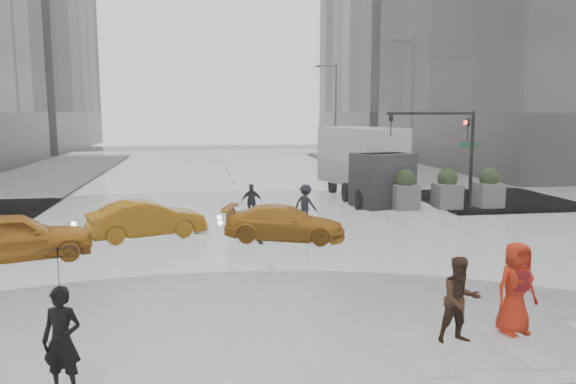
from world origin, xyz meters
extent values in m
plane|color=black|center=(0.00, 0.00, 0.00)|extent=(120.00, 120.00, 0.00)
cube|color=slate|center=(19.50, 17.50, 0.07)|extent=(35.00, 35.00, 0.15)
cube|color=#A29B8D|center=(29.00, 56.00, 18.00)|extent=(26.00, 26.00, 36.00)
cube|color=#2F2C2A|center=(29.00, 56.00, 2.20)|extent=(26.05, 26.05, 4.40)
cylinder|color=black|center=(10.00, 8.00, 2.25)|extent=(0.16, 0.16, 4.50)
cylinder|color=black|center=(8.00, 8.00, 4.40)|extent=(4.00, 0.12, 0.12)
imported|color=black|center=(9.75, 8.00, 3.70)|extent=(0.16, 0.20, 1.00)
imported|color=black|center=(6.20, 8.00, 3.90)|extent=(0.16, 0.20, 1.00)
sphere|color=#FF190C|center=(9.65, 8.00, 4.00)|extent=(0.20, 0.20, 0.20)
cube|color=#0D5F30|center=(10.00, 8.30, 3.00)|extent=(0.90, 0.03, 0.22)
cylinder|color=#59595B|center=(11.00, 18.00, 4.50)|extent=(0.20, 0.20, 9.00)
cylinder|color=#59595B|center=(10.10, 18.00, 8.80)|extent=(1.80, 0.12, 0.12)
cube|color=#59595B|center=(9.20, 18.00, 8.70)|extent=(0.50, 0.22, 0.15)
cylinder|color=#59595B|center=(11.00, 38.00, 4.50)|extent=(0.20, 0.20, 9.00)
cylinder|color=#59595B|center=(10.10, 38.00, 8.80)|extent=(1.80, 0.12, 0.12)
cube|color=#59595B|center=(9.20, 38.00, 8.70)|extent=(0.50, 0.22, 0.15)
cube|color=slate|center=(7.00, 8.20, 0.70)|extent=(1.10, 1.10, 1.10)
sphere|color=#203015|center=(7.00, 8.20, 1.50)|extent=(0.90, 0.90, 0.90)
cube|color=slate|center=(9.00, 8.20, 0.70)|extent=(1.10, 1.10, 1.10)
sphere|color=#203015|center=(9.00, 8.20, 1.50)|extent=(0.90, 0.90, 0.90)
cube|color=slate|center=(11.00, 8.20, 0.70)|extent=(1.10, 1.10, 1.10)
sphere|color=#203015|center=(11.00, 8.20, 1.50)|extent=(0.90, 0.90, 0.90)
imported|color=black|center=(-4.22, -6.55, 0.88)|extent=(0.73, 0.57, 1.76)
imported|color=black|center=(-4.22, -6.55, 1.99)|extent=(1.17, 1.19, 0.88)
imported|color=#3F2516|center=(2.96, -5.64, 0.86)|extent=(0.87, 0.69, 1.72)
imported|color=red|center=(4.29, -5.36, 0.95)|extent=(1.02, 0.76, 1.90)
cube|color=maroon|center=(4.29, -5.54, 1.15)|extent=(0.30, 0.21, 0.40)
imported|color=black|center=(0.09, 7.63, 0.75)|extent=(0.90, 0.58, 1.49)
imported|color=black|center=(2.16, 6.46, 0.79)|extent=(1.13, 1.11, 1.58)
imported|color=orange|center=(-7.56, 2.00, 0.76)|extent=(4.80, 3.20, 1.52)
imported|color=orange|center=(-3.93, 4.72, 0.67)|extent=(4.31, 2.70, 1.34)
imported|color=orange|center=(0.88, 3.58, 0.61)|extent=(4.07, 2.76, 1.23)
cube|color=silver|center=(6.29, 12.68, 2.20)|extent=(2.58, 4.94, 2.90)
cube|color=#2C2D31|center=(6.29, 9.24, 1.34)|extent=(2.47, 1.93, 2.47)
cube|color=black|center=(6.29, 9.24, 2.09)|extent=(2.15, 0.97, 0.97)
cylinder|color=black|center=(5.16, 9.03, 0.48)|extent=(0.30, 0.97, 0.97)
cylinder|color=black|center=(7.42, 9.03, 0.48)|extent=(0.30, 0.97, 0.97)
cylinder|color=black|center=(5.16, 11.39, 0.48)|extent=(0.30, 0.97, 0.97)
cylinder|color=black|center=(7.42, 11.39, 0.48)|extent=(0.30, 0.97, 0.97)
cylinder|color=black|center=(5.16, 14.40, 0.48)|extent=(0.30, 0.97, 0.97)
cylinder|color=black|center=(7.42, 14.40, 0.48)|extent=(0.30, 0.97, 0.97)
camera|label=1|loc=(-1.96, -15.48, 4.50)|focal=35.00mm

